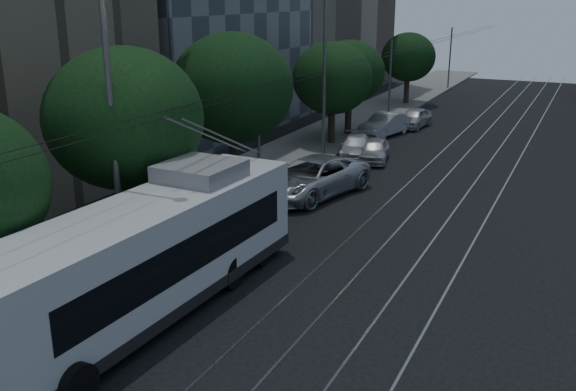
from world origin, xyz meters
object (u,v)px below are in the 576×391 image
(pickup_silver, at_px, (312,177))
(streetlamp_far, at_px, (332,48))
(car_white_a, at_px, (375,150))
(car_white_d, at_px, (414,118))
(trolleybus, at_px, (145,258))
(streetlamp_near, at_px, (121,101))
(car_white_b, at_px, (356,146))
(car_white_c, at_px, (385,125))

(pickup_silver, bearing_deg, streetlamp_far, 119.85)
(car_white_a, distance_m, car_white_d, 10.51)
(trolleybus, bearing_deg, streetlamp_near, 139.95)
(trolleybus, bearing_deg, car_white_b, 95.18)
(streetlamp_near, bearing_deg, car_white_d, 86.86)
(car_white_d, bearing_deg, car_white_b, -89.71)
(pickup_silver, distance_m, car_white_a, 7.53)
(car_white_a, xyz_separation_m, streetlamp_far, (-2.68, -0.16, 5.59))
(trolleybus, height_order, car_white_a, trolleybus)
(pickup_silver, distance_m, streetlamp_far, 9.32)
(car_white_b, bearing_deg, car_white_a, -38.09)
(car_white_d, distance_m, streetlamp_far, 12.20)
(car_white_a, bearing_deg, streetlamp_near, -108.48)
(car_white_a, relative_size, car_white_b, 0.88)
(trolleybus, bearing_deg, streetlamp_far, 99.15)
(car_white_c, height_order, streetlamp_far, streetlamp_far)
(car_white_b, height_order, streetlamp_near, streetlamp_near)
(car_white_b, relative_size, streetlamp_near, 0.43)
(streetlamp_far, bearing_deg, car_white_b, 25.39)
(pickup_silver, height_order, car_white_d, pickup_silver)
(car_white_c, distance_m, streetlamp_near, 26.15)
(car_white_a, xyz_separation_m, streetlamp_near, (-2.13, -18.68, 5.35))
(car_white_c, bearing_deg, streetlamp_near, -77.39)
(streetlamp_far, bearing_deg, car_white_d, 78.61)
(pickup_silver, relative_size, car_white_c, 1.41)
(car_white_c, height_order, streetlamp_near, streetlamp_near)
(car_white_a, height_order, streetlamp_near, streetlamp_near)
(car_white_a, relative_size, car_white_d, 0.93)
(car_white_d, height_order, streetlamp_far, streetlamp_far)
(car_white_d, relative_size, streetlamp_near, 0.40)
(trolleybus, distance_m, streetlamp_far, 20.90)
(pickup_silver, relative_size, streetlamp_near, 0.64)
(car_white_d, bearing_deg, car_white_a, -82.43)
(car_white_a, bearing_deg, pickup_silver, -106.51)
(trolleybus, height_order, car_white_b, trolleybus)
(trolleybus, distance_m, pickup_silver, 12.97)
(streetlamp_far, bearing_deg, car_white_a, 3.35)
(streetlamp_near, bearing_deg, pickup_silver, 82.17)
(car_white_b, height_order, car_white_c, car_white_c)
(streetlamp_near, height_order, streetlamp_far, streetlamp_far)
(trolleybus, relative_size, streetlamp_near, 1.34)
(car_white_a, distance_m, car_white_b, 1.39)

